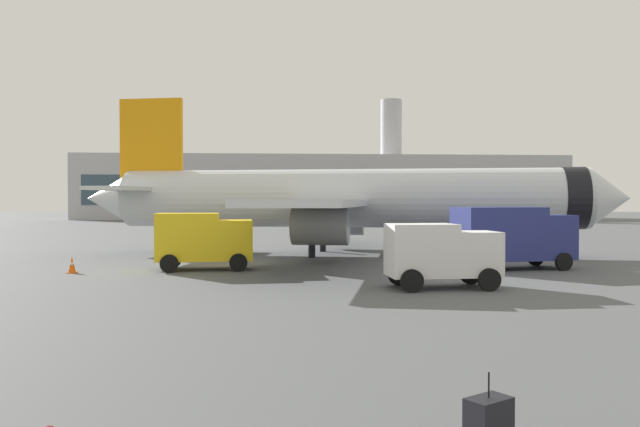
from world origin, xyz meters
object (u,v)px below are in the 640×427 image
(airplane_at_gate, at_px, (344,199))
(fuel_truck, at_px, (512,235))
(cargo_van, at_px, (441,252))
(safety_cone_near, at_px, (230,246))
(safety_cone_mid, at_px, (428,242))
(safety_cone_far, at_px, (72,265))
(service_truck, at_px, (203,238))
(rolling_suitcase, at_px, (489,423))

(airplane_at_gate, height_order, fuel_truck, airplane_at_gate)
(cargo_van, bearing_deg, fuel_truck, 50.83)
(airplane_at_gate, distance_m, safety_cone_near, 8.97)
(airplane_at_gate, relative_size, safety_cone_near, 46.94)
(fuel_truck, bearing_deg, safety_cone_mid, 92.12)
(fuel_truck, relative_size, safety_cone_near, 8.35)
(airplane_at_gate, distance_m, safety_cone_mid, 10.04)
(cargo_van, bearing_deg, safety_cone_far, 158.25)
(service_truck, height_order, rolling_suitcase, service_truck)
(service_truck, bearing_deg, rolling_suitcase, -74.40)
(service_truck, height_order, cargo_van, service_truck)
(service_truck, relative_size, rolling_suitcase, 4.51)
(service_truck, distance_m, rolling_suitcase, 24.85)
(fuel_truck, relative_size, rolling_suitcase, 5.74)
(airplane_at_gate, height_order, rolling_suitcase, airplane_at_gate)
(fuel_truck, height_order, safety_cone_far, fuel_truck)
(fuel_truck, distance_m, safety_cone_near, 19.93)
(safety_cone_far, relative_size, rolling_suitcase, 0.73)
(safety_cone_mid, height_order, rolling_suitcase, rolling_suitcase)
(fuel_truck, xyz_separation_m, safety_cone_mid, (-0.58, 15.70, -1.36))
(safety_cone_near, height_order, rolling_suitcase, rolling_suitcase)
(safety_cone_mid, bearing_deg, safety_cone_far, -143.57)
(service_truck, height_order, safety_cone_mid, service_truck)
(airplane_at_gate, distance_m, cargo_van, 16.40)
(safety_cone_far, bearing_deg, safety_cone_mid, 36.43)
(safety_cone_mid, distance_m, safety_cone_far, 26.69)
(safety_cone_near, bearing_deg, service_truck, -92.52)
(safety_cone_mid, distance_m, rolling_suitcase, 39.69)
(rolling_suitcase, bearing_deg, airplane_at_gate, 87.35)
(fuel_truck, distance_m, safety_cone_far, 22.10)
(cargo_van, bearing_deg, airplane_at_gate, 97.59)
(service_truck, relative_size, safety_cone_mid, 5.95)
(airplane_at_gate, relative_size, fuel_truck, 5.62)
(cargo_van, relative_size, safety_cone_near, 5.93)
(airplane_at_gate, distance_m, fuel_truck, 12.23)
(fuel_truck, relative_size, cargo_van, 1.41)
(cargo_van, distance_m, safety_cone_mid, 23.01)
(service_truck, distance_m, safety_cone_far, 6.43)
(safety_cone_far, xyz_separation_m, rolling_suitcase, (12.91, -22.90, -0.01))
(safety_cone_near, bearing_deg, safety_cone_far, -117.73)
(airplane_at_gate, bearing_deg, fuel_truck, -50.71)
(airplane_at_gate, xyz_separation_m, safety_cone_near, (-7.65, 3.34, -3.28))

